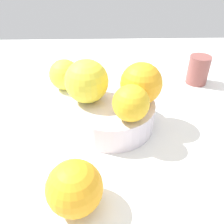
% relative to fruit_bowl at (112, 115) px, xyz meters
% --- Properties ---
extents(ground_plane, '(1.10, 1.10, 0.02)m').
position_rel_fruit_bowl_xyz_m(ground_plane, '(0.00, 0.00, -0.04)').
color(ground_plane, white).
extents(fruit_bowl, '(0.18, 0.18, 0.05)m').
position_rel_fruit_bowl_xyz_m(fruit_bowl, '(0.00, 0.00, 0.00)').
color(fruit_bowl, silver).
rests_on(fruit_bowl, ground_plane).
extents(orange_in_bowl_0, '(0.07, 0.07, 0.07)m').
position_rel_fruit_bowl_xyz_m(orange_in_bowl_0, '(0.03, -0.05, 0.06)').
color(orange_in_bowl_0, yellow).
rests_on(orange_in_bowl_0, fruit_bowl).
extents(orange_in_bowl_1, '(0.09, 0.09, 0.09)m').
position_rel_fruit_bowl_xyz_m(orange_in_bowl_1, '(-0.05, 0.01, 0.07)').
color(orange_in_bowl_1, yellow).
rests_on(orange_in_bowl_1, fruit_bowl).
extents(orange_in_bowl_2, '(0.08, 0.08, 0.08)m').
position_rel_fruit_bowl_xyz_m(orange_in_bowl_2, '(0.06, 0.01, 0.07)').
color(orange_in_bowl_2, '#F9A823').
rests_on(orange_in_bowl_2, fruit_bowl).
extents(orange_loose_0, '(0.08, 0.08, 0.08)m').
position_rel_fruit_bowl_xyz_m(orange_loose_0, '(-0.06, -0.19, 0.01)').
color(orange_loose_0, '#F9A823').
rests_on(orange_loose_0, ground_plane).
extents(orange_loose_1, '(0.08, 0.08, 0.08)m').
position_rel_fruit_bowl_xyz_m(orange_loose_1, '(-0.12, 0.16, 0.01)').
color(orange_loose_1, yellow).
rests_on(orange_loose_1, ground_plane).
extents(ceramic_cup, '(0.06, 0.06, 0.08)m').
position_rel_fruit_bowl_xyz_m(ceramic_cup, '(0.24, 0.18, 0.01)').
color(ceramic_cup, '#8C4C47').
rests_on(ceramic_cup, ground_plane).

